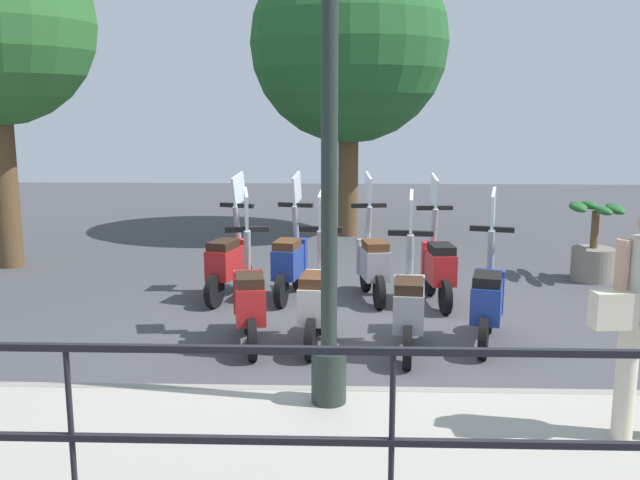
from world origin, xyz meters
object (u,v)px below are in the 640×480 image
scooter_near_1 (409,305)px  scooter_far_0 (438,265)px  scooter_near_0 (487,298)px  tree_distant (349,44)px  scooter_far_3 (229,261)px  scooter_far_1 (373,261)px  scooter_near_2 (317,299)px  lamp_post_near (329,124)px  potted_palm (593,248)px  scooter_far_2 (290,260)px  scooter_near_3 (249,299)px

scooter_near_1 → scooter_far_0: 1.81m
scooter_near_0 → scooter_far_0: bearing=26.0°
tree_distant → scooter_far_3: 5.50m
scooter_far_0 → scooter_far_1: same height
scooter_near_2 → scooter_far_3: (1.68, 1.15, 0.00)m
lamp_post_near → scooter_far_1: 3.87m
scooter_near_1 → scooter_near_2: 0.90m
potted_palm → scooter_far_0: 2.59m
scooter_near_2 → scooter_far_2: bearing=18.8°
potted_palm → scooter_near_3: scooter_near_3 is taller
scooter_near_2 → scooter_far_0: size_ratio=1.00×
lamp_post_near → tree_distant: (7.80, -0.18, 1.17)m
tree_distant → scooter_far_1: (-4.38, -0.28, -2.92)m
scooter_near_3 → scooter_near_2: bearing=-97.7°
scooter_near_2 → scooter_far_1: same height
lamp_post_near → scooter_far_0: (3.24, -1.24, -1.75)m
tree_distant → scooter_near_0: tree_distant is taller
potted_palm → scooter_far_3: 4.92m
scooter_near_0 → scooter_far_1: size_ratio=1.00×
scooter_far_1 → potted_palm: bearing=-79.8°
scooter_near_3 → scooter_far_0: same height
lamp_post_near → scooter_near_3: lamp_post_near is taller
scooter_near_0 → scooter_far_2: 2.66m
scooter_near_1 → scooter_near_2: same height
scooter_far_2 → scooter_far_3: bearing=105.1°
scooter_far_0 → scooter_far_2: same height
potted_palm → scooter_far_1: bearing=109.7°
scooter_far_1 → tree_distant: bearing=-5.8°
potted_palm → tree_distant: bearing=45.1°
scooter_near_1 → scooter_near_3: (0.17, 1.55, 0.00)m
scooter_near_2 → scooter_far_2: (1.74, 0.40, 0.00)m
scooter_near_0 → scooter_far_0: 1.50m
scooter_far_0 → lamp_post_near: bearing=153.6°
scooter_far_2 → scooter_near_0: bearing=-117.7°
scooter_near_0 → scooter_near_3: size_ratio=1.00×
scooter_far_1 → scooter_far_2: same height
scooter_near_2 → scooter_near_3: bearing=98.5°
lamp_post_near → scooter_far_3: lamp_post_near is taller
potted_palm → scooter_near_0: bearing=144.2°
scooter_far_1 → scooter_far_2: bearing=79.4°
scooter_near_2 → scooter_far_2: size_ratio=1.00×
scooter_far_2 → scooter_far_0: bearing=-85.3°
scooter_far_3 → lamp_post_near: bearing=-142.8°
scooter_near_3 → scooter_far_0: bearing=-62.9°
scooter_near_1 → scooter_far_2: (1.93, 1.28, 0.00)m
tree_distant → scooter_near_1: (-6.30, -0.55, -2.92)m
scooter_far_1 → scooter_far_3: size_ratio=1.00×
scooter_near_1 → scooter_far_0: size_ratio=1.00×
scooter_near_3 → scooter_far_3: 1.78m
tree_distant → scooter_near_2: tree_distant is taller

